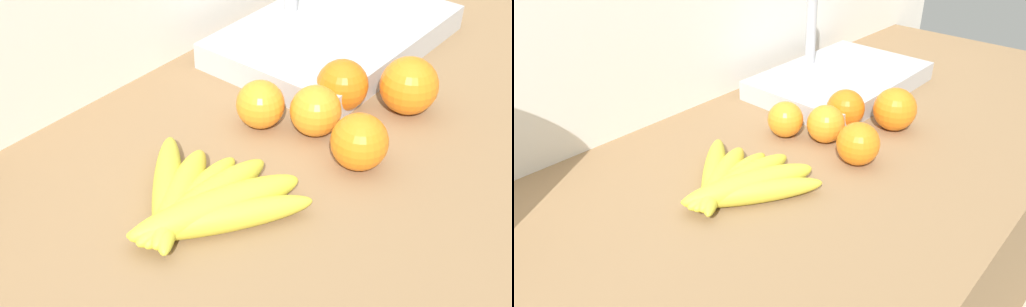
# 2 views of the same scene
# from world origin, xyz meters

# --- Properties ---
(wall_back) EXTENTS (2.03, 0.06, 1.30)m
(wall_back) POSITION_xyz_m (0.00, 0.35, 0.65)
(wall_back) COLOR silver
(wall_back) RESTS_ON ground
(banana_bunch) EXTENTS (0.22, 0.25, 0.04)m
(banana_bunch) POSITION_xyz_m (-0.23, 0.03, 0.89)
(banana_bunch) COLOR gold
(banana_bunch) RESTS_ON counter
(orange_far_right) EXTENTS (0.07, 0.07, 0.07)m
(orange_far_right) POSITION_xyz_m (-0.03, 0.09, 0.90)
(orange_far_right) COLOR orange
(orange_far_right) RESTS_ON counter
(orange_back_left) EXTENTS (0.07, 0.07, 0.07)m
(orange_back_left) POSITION_xyz_m (-0.03, -0.06, 0.91)
(orange_back_left) COLOR orange
(orange_back_left) RESTS_ON counter
(orange_right) EXTENTS (0.08, 0.08, 0.08)m
(orange_right) POSITION_xyz_m (0.08, 0.03, 0.91)
(orange_right) COLOR orange
(orange_right) RESTS_ON counter
(orange_center) EXTENTS (0.08, 0.08, 0.08)m
(orange_center) POSITION_xyz_m (0.13, -0.04, 0.91)
(orange_center) COLOR orange
(orange_center) RESTS_ON counter
(orange_back_right) EXTENTS (0.07, 0.07, 0.07)m
(orange_back_right) POSITION_xyz_m (-0.00, 0.03, 0.91)
(orange_back_right) COLOR orange
(orange_back_right) RESTS_ON counter
(sink_basin) EXTENTS (0.40, 0.27, 0.22)m
(sink_basin) POSITION_xyz_m (0.23, 0.15, 0.89)
(sink_basin) COLOR #B7BABF
(sink_basin) RESTS_ON counter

